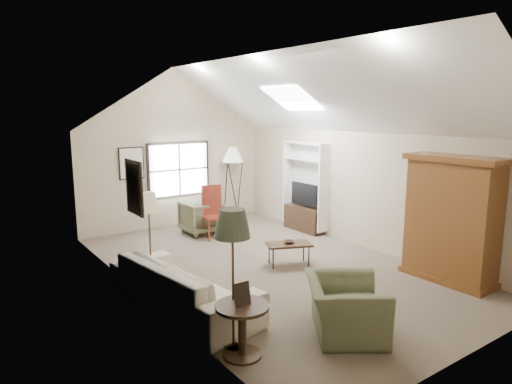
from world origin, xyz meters
TOP-DOWN VIEW (x-y plane):
  - room_shell at (0.00, 0.00)m, footprint 5.01×8.01m
  - window at (0.10, 3.96)m, footprint 1.72×0.08m
  - skylight at (1.30, 0.90)m, footprint 0.80×1.20m
  - wall_art at (-1.88, 1.94)m, footprint 1.97×3.71m
  - armoire at (2.18, -2.40)m, footprint 0.60×1.50m
  - tv_alcove at (2.34, 1.60)m, footprint 0.32×1.30m
  - media_console at (2.32, 1.60)m, footprint 0.34×1.18m
  - tv_panel at (2.32, 1.60)m, footprint 0.05×0.90m
  - sofa at (-2.20, -0.79)m, footprint 1.40×2.76m
  - armchair_near at (-0.76, -2.72)m, footprint 1.47×1.51m
  - armchair_far at (0.14, 2.91)m, footprint 0.86×0.88m
  - coffee_table at (0.39, -0.15)m, footprint 0.96×0.77m
  - bowl at (0.39, -0.15)m, footprint 0.27×0.27m
  - side_table at (-2.20, -2.39)m, footprint 0.75×0.75m
  - side_chair at (0.15, 2.27)m, footprint 0.57×0.57m
  - tripod_lamp at (1.58, 3.70)m, footprint 0.60×0.60m
  - dark_lamp at (-2.20, -2.19)m, footprint 0.50×0.50m
  - tan_lamp at (-2.20, 0.41)m, footprint 0.38×0.38m

SIDE VIEW (x-z plane):
  - coffee_table at x=0.39m, z-range 0.00..0.43m
  - media_console at x=2.32m, z-range 0.00..0.60m
  - side_table at x=-2.20m, z-range 0.00..0.66m
  - armchair_near at x=-0.76m, z-range 0.00..0.74m
  - sofa at x=-2.20m, z-range 0.00..0.77m
  - armchair_far at x=0.14m, z-range 0.00..0.80m
  - bowl at x=0.39m, z-range 0.43..0.48m
  - side_chair at x=0.15m, z-range 0.00..1.24m
  - tan_lamp at x=-2.20m, z-range 0.00..1.66m
  - tv_panel at x=2.32m, z-range 0.65..1.20m
  - dark_lamp at x=-2.20m, z-range 0.00..1.84m
  - tripod_lamp at x=1.58m, z-range 0.00..2.01m
  - armoire at x=2.18m, z-range 0.00..2.20m
  - tv_alcove at x=2.34m, z-range 0.10..2.20m
  - window at x=0.10m, z-range 0.74..2.16m
  - wall_art at x=-1.88m, z-range 1.29..2.17m
  - room_shell at x=0.00m, z-range 1.21..5.21m
  - skylight at x=1.30m, z-range 2.96..3.48m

